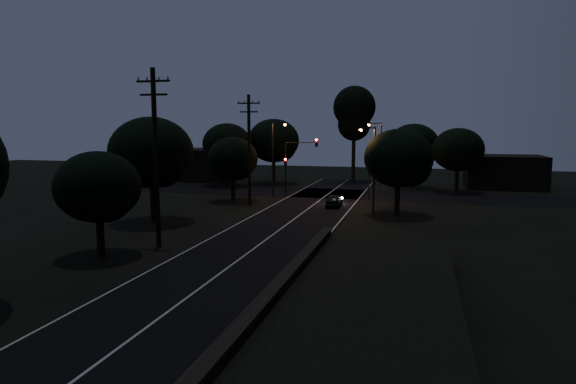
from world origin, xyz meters
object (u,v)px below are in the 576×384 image
Objects in this scene: streetlight_a at (274,154)px; car at (334,200)px; signal_left at (286,169)px; utility_pole_far at (249,148)px; streetlight_c at (372,164)px; signal_right at (369,171)px; streetlight_b at (379,152)px; utility_pole_mid at (156,155)px; tall_pine at (354,113)px; signal_mast at (300,156)px.

car is at bearing -33.29° from streetlight_a.
utility_pole_far is at bearing -99.94° from signal_left.
utility_pole_far is 9.49m from car.
utility_pole_far reaches higher than car.
streetlight_c is (11.14, -8.00, -0.29)m from streetlight_a.
utility_pole_far is 13.53m from signal_right.
streetlight_b is (9.91, 4.01, 1.80)m from signal_left.
utility_pole_mid is 20.53m from car.
tall_pine is 3.78× the size of car.
signal_left is 0.51× the size of streetlight_a.
streetlight_a is 1.00× the size of streetlight_b.
utility_pole_far reaches higher than streetlight_b.
streetlight_c reaches higher than car.
tall_pine is at bearing 75.38° from signal_mast.
streetlight_a reaches higher than signal_left.
car is at bearing 66.14° from utility_pole_mid.
signal_mast is 0.78× the size of streetlight_b.
tall_pine is at bearing 69.64° from streetlight_a.
signal_right is (10.60, 7.99, -2.65)m from utility_pole_far.
signal_right is 1.19× the size of car.
signal_right is 7.66m from signal_mast.
streetlight_a is (-2.39, -1.99, 0.30)m from signal_mast.
utility_pole_far is at bearing 90.00° from utility_pole_mid.
streetlight_a is at bearing 144.31° from streetlight_c.
signal_left and signal_right have the same top height.
tall_pine is at bearing -90.31° from car.
tall_pine is 16.32m from signal_mast.
streetlight_b reaches higher than car.
signal_left reaches higher than car.
utility_pole_far reaches higher than signal_left.
streetlight_b is at bearing 68.70° from utility_pole_mid.
tall_pine reaches higher than car.
utility_pole_mid is 23.04m from streetlight_a.
signal_left is (-5.60, -15.01, -6.57)m from tall_pine.
signal_right is at bearing 97.02° from streetlight_c.
utility_pole_mid reaches higher than streetlight_c.
streetlight_a is 12.19m from streetlight_b.
signal_left is 0.66× the size of signal_mast.
utility_pole_mid is 31.15m from streetlight_b.
signal_mast is at bearing 179.97° from signal_right.
streetlight_b is (11.31, 12.00, -0.85)m from utility_pole_far.
streetlight_a is at bearing 88.27° from utility_pole_mid.
streetlight_a is 9.67m from car.
car is at bearing -110.61° from signal_right.
signal_left is (1.40, 24.99, -2.90)m from utility_pole_mid.
streetlight_c is at bearing -9.60° from utility_pole_far.
tall_pine is 25.96m from streetlight_c.
streetlight_c is at bearing -87.86° from streetlight_b.
tall_pine is 17.32m from signal_left.
utility_pole_mid is 1.05× the size of utility_pole_far.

